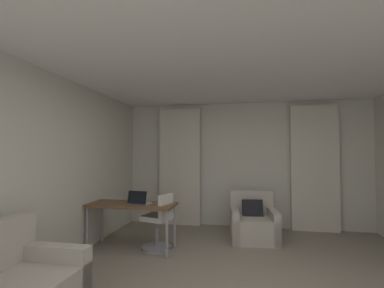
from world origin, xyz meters
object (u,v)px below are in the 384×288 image
(desk, at_px, (132,207))
(desk_chair, at_px, (159,224))
(laptop, at_px, (139,201))
(armchair, at_px, (253,224))

(desk, xyz_separation_m, desk_chair, (0.43, 0.07, -0.27))
(desk_chair, distance_m, laptop, 0.49)
(desk, distance_m, desk_chair, 0.51)
(laptop, bearing_deg, desk_chair, 21.07)
(armchair, height_order, desk_chair, desk_chair)
(desk, bearing_deg, desk_chair, 9.22)
(desk, bearing_deg, armchair, 23.15)
(armchair, bearing_deg, laptop, -154.17)
(laptop, bearing_deg, armchair, 25.83)
(laptop, bearing_deg, desk, 163.43)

